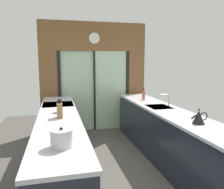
{
  "coord_description": "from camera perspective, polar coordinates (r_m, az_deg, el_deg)",
  "views": [
    {
      "loc": [
        -0.91,
        -3.16,
        1.74
      ],
      "look_at": [
        0.07,
        0.84,
        1.13
      ],
      "focal_mm": 35.89,
      "sensor_mm": 36.0,
      "label": 1
    }
  ],
  "objects": [
    {
      "name": "ground_plane",
      "position": [
        4.24,
        -0.19,
        -15.95
      ],
      "size": [
        5.04,
        7.6,
        0.02
      ],
      "primitive_type": "cube",
      "color": "#4C4742"
    },
    {
      "name": "left_counter_run",
      "position": [
        3.53,
        -13.2,
        -13.01
      ],
      "size": [
        0.62,
        3.8,
        0.92
      ],
      "color": "#1E232D",
      "rests_on": "ground_plane"
    },
    {
      "name": "sink_faucet",
      "position": [
        4.25,
        13.92,
        -0.83
      ],
      "size": [
        0.19,
        0.02,
        0.23
      ],
      "color": "#B7BABC",
      "rests_on": "right_counter_run"
    },
    {
      "name": "stock_pot",
      "position": [
        2.24,
        -12.74,
        -10.84
      ],
      "size": [
        0.22,
        0.22,
        0.2
      ],
      "color": "#B7BABC",
      "rests_on": "left_counter_run"
    },
    {
      "name": "soap_bottle",
      "position": [
        4.86,
        8.08,
        -0.11
      ],
      "size": [
        0.06,
        0.06,
        0.25
      ],
      "color": "#B23D2D",
      "rests_on": "right_counter_run"
    },
    {
      "name": "knife_block",
      "position": [
        3.37,
        -13.18,
        -3.98
      ],
      "size": [
        0.08,
        0.14,
        0.28
      ],
      "color": "brown",
      "rests_on": "left_counter_run"
    },
    {
      "name": "right_counter_run",
      "position": [
        4.11,
        13.44,
        -9.92
      ],
      "size": [
        0.62,
        3.8,
        0.92
      ],
      "color": "#1E232D",
      "rests_on": "ground_plane"
    },
    {
      "name": "mixing_bowl",
      "position": [
        3.73,
        -13.23,
        -3.87
      ],
      "size": [
        0.16,
        0.16,
        0.08
      ],
      "color": "silver",
      "rests_on": "left_counter_run"
    },
    {
      "name": "kettle",
      "position": [
        3.19,
        21.23,
        -5.41
      ],
      "size": [
        0.25,
        0.16,
        0.21
      ],
      "color": "black",
      "rests_on": "right_counter_run"
    },
    {
      "name": "oven_range",
      "position": [
        4.59,
        -13.37,
        -8.08
      ],
      "size": [
        0.6,
        0.6,
        0.92
      ],
      "color": "#B7BABC",
      "rests_on": "ground_plane"
    },
    {
      "name": "back_wall_unit",
      "position": [
        5.64,
        -4.55,
        6.16
      ],
      "size": [
        2.64,
        0.12,
        2.7
      ],
      "color": "brown",
      "rests_on": "ground_plane"
    }
  ]
}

